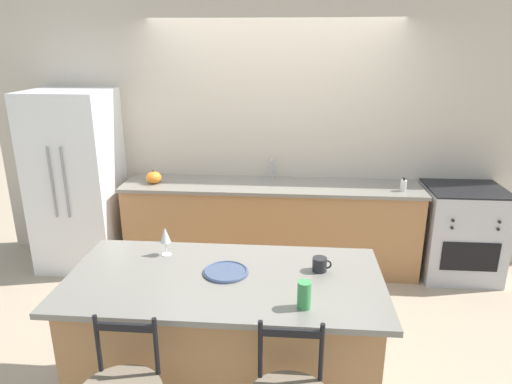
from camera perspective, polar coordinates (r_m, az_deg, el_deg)
name	(u,v)px	position (r m, az deg, el deg)	size (l,w,h in m)	color
ground_plane	(268,281)	(4.65, 1.56, -11.04)	(18.00, 18.00, 0.00)	tan
wall_back	(273,135)	(4.81, 2.13, 7.15)	(6.00, 0.07, 2.70)	beige
back_counter	(271,225)	(4.77, 1.84, -4.15)	(3.00, 0.64, 0.91)	#A87547
sink_faucet	(272,166)	(4.77, 2.03, 3.30)	(0.02, 0.13, 0.22)	#ADAFB5
kitchen_island	(226,344)	(3.00, -3.79, -18.47)	(1.87, 0.93, 0.95)	#A87547
refrigerator	(78,181)	(5.04, -21.41, 1.33)	(0.80, 0.75, 1.83)	white
oven_range	(460,232)	(5.02, 24.14, -4.57)	(0.74, 0.67, 0.93)	#B7B7BC
dinner_plate	(226,272)	(2.79, -3.78, -9.89)	(0.27, 0.27, 0.02)	#425170
wine_glass	(165,236)	(3.01, -11.28, -5.38)	(0.07, 0.07, 0.19)	white
coffee_mug	(320,264)	(2.82, 8.00, -8.95)	(0.12, 0.09, 0.09)	#232326
tumbler_cup	(304,295)	(2.43, 6.04, -12.67)	(0.07, 0.07, 0.15)	#3D934C
pumpkin_decoration	(154,177)	(4.73, -12.67, 1.79)	(0.16, 0.16, 0.15)	orange
soap_bottle	(403,185)	(4.60, 17.95, 0.78)	(0.06, 0.06, 0.13)	silver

